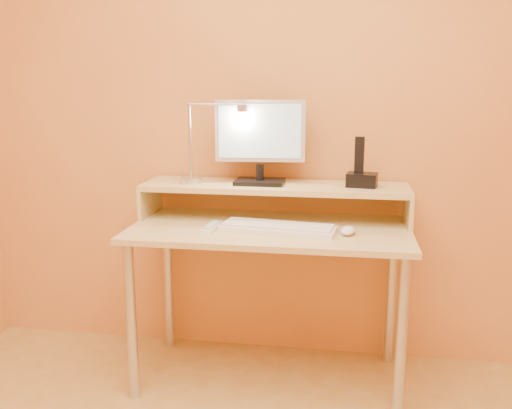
% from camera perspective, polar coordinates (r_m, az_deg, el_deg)
% --- Properties ---
extents(wall_back, '(3.00, 0.04, 2.50)m').
position_cam_1_polar(wall_back, '(2.65, 2.44, 10.64)').
color(wall_back, '#DF9C4A').
rests_on(wall_back, floor).
extents(desk_leg_fl, '(0.04, 0.04, 0.69)m').
position_cam_1_polar(desk_leg_fl, '(2.44, -12.62, -11.67)').
color(desk_leg_fl, silver).
rests_on(desk_leg_fl, floor).
extents(desk_leg_fr, '(0.04, 0.04, 0.69)m').
position_cam_1_polar(desk_leg_fr, '(2.30, 14.62, -13.36)').
color(desk_leg_fr, silver).
rests_on(desk_leg_fr, floor).
extents(desk_leg_bl, '(0.04, 0.04, 0.69)m').
position_cam_1_polar(desk_leg_bl, '(2.88, -8.94, -7.76)').
color(desk_leg_bl, silver).
rests_on(desk_leg_bl, floor).
extents(desk_leg_br, '(0.04, 0.04, 0.69)m').
position_cam_1_polar(desk_leg_br, '(2.76, 13.67, -8.88)').
color(desk_leg_br, silver).
rests_on(desk_leg_br, floor).
extents(desk_lower, '(1.20, 0.60, 0.02)m').
position_cam_1_polar(desk_lower, '(2.41, 1.44, -2.56)').
color(desk_lower, '#E1C57D').
rests_on(desk_lower, floor).
extents(shelf_riser_left, '(0.02, 0.30, 0.14)m').
position_cam_1_polar(shelf_riser_left, '(2.68, -10.75, 0.47)').
color(shelf_riser_left, '#E1C57D').
rests_on(shelf_riser_left, desk_lower).
extents(shelf_riser_right, '(0.02, 0.30, 0.14)m').
position_cam_1_polar(shelf_riser_right, '(2.54, 15.26, -0.41)').
color(shelf_riser_right, '#E1C57D').
rests_on(shelf_riser_right, desk_lower).
extents(desk_shelf, '(1.20, 0.30, 0.02)m').
position_cam_1_polar(desk_shelf, '(2.52, 1.91, 1.82)').
color(desk_shelf, '#E1C57D').
rests_on(desk_shelf, desk_lower).
extents(monitor_foot, '(0.22, 0.16, 0.02)m').
position_cam_1_polar(monitor_foot, '(2.53, 0.39, 2.34)').
color(monitor_foot, black).
rests_on(monitor_foot, desk_shelf).
extents(monitor_neck, '(0.04, 0.04, 0.07)m').
position_cam_1_polar(monitor_neck, '(2.52, 0.39, 3.33)').
color(monitor_neck, black).
rests_on(monitor_neck, monitor_foot).
extents(monitor_panel, '(0.40, 0.07, 0.27)m').
position_cam_1_polar(monitor_panel, '(2.51, 0.43, 7.53)').
color(monitor_panel, silver).
rests_on(monitor_panel, monitor_neck).
extents(monitor_back, '(0.36, 0.04, 0.23)m').
position_cam_1_polar(monitor_back, '(2.53, 0.51, 7.58)').
color(monitor_back, black).
rests_on(monitor_back, monitor_panel).
extents(monitor_screen, '(0.36, 0.03, 0.24)m').
position_cam_1_polar(monitor_screen, '(2.49, 0.37, 7.50)').
color(monitor_screen, '#AACADD').
rests_on(monitor_screen, monitor_panel).
extents(lamp_base, '(0.10, 0.10, 0.02)m').
position_cam_1_polar(lamp_base, '(2.57, -6.65, 2.48)').
color(lamp_base, silver).
rests_on(lamp_base, desk_shelf).
extents(lamp_post, '(0.01, 0.01, 0.33)m').
position_cam_1_polar(lamp_post, '(2.54, -6.75, 6.42)').
color(lamp_post, silver).
rests_on(lamp_post, lamp_base).
extents(lamp_arm, '(0.24, 0.01, 0.01)m').
position_cam_1_polar(lamp_arm, '(2.50, -4.16, 10.17)').
color(lamp_arm, silver).
rests_on(lamp_arm, lamp_post).
extents(lamp_head, '(0.04, 0.04, 0.03)m').
position_cam_1_polar(lamp_head, '(2.48, -1.41, 9.83)').
color(lamp_head, silver).
rests_on(lamp_head, lamp_arm).
extents(lamp_bulb, '(0.03, 0.03, 0.00)m').
position_cam_1_polar(lamp_bulb, '(2.48, -1.41, 9.46)').
color(lamp_bulb, '#FFEAC6').
rests_on(lamp_bulb, lamp_head).
extents(phone_dock, '(0.14, 0.12, 0.06)m').
position_cam_1_polar(phone_dock, '(2.50, 10.78, 2.49)').
color(phone_dock, black).
rests_on(phone_dock, desk_shelf).
extents(phone_handset, '(0.04, 0.03, 0.16)m').
position_cam_1_polar(phone_handset, '(2.48, 10.53, 5.00)').
color(phone_handset, black).
rests_on(phone_handset, phone_dock).
extents(phone_led, '(0.01, 0.00, 0.04)m').
position_cam_1_polar(phone_led, '(2.45, 11.86, 2.25)').
color(phone_led, '#2131F1').
rests_on(phone_led, phone_dock).
extents(keyboard, '(0.50, 0.21, 0.02)m').
position_cam_1_polar(keyboard, '(2.33, 2.24, -2.50)').
color(keyboard, white).
rests_on(keyboard, desk_lower).
extents(mouse, '(0.08, 0.11, 0.03)m').
position_cam_1_polar(mouse, '(2.31, 9.38, -2.64)').
color(mouse, white).
rests_on(mouse, desk_lower).
extents(remote_control, '(0.06, 0.17, 0.02)m').
position_cam_1_polar(remote_control, '(2.37, -4.55, -2.36)').
color(remote_control, white).
rests_on(remote_control, desk_lower).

